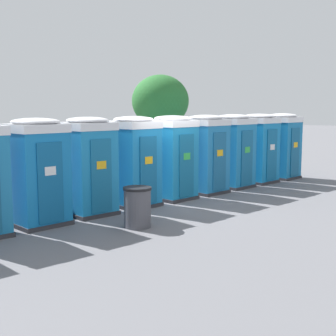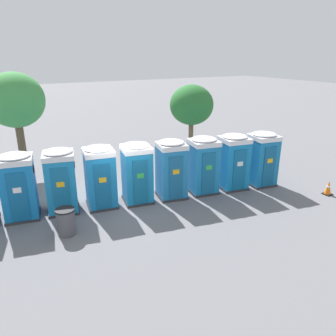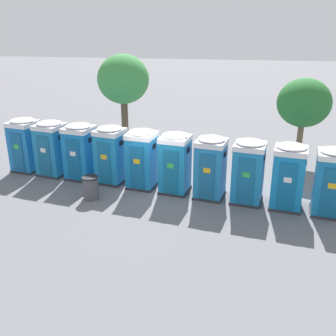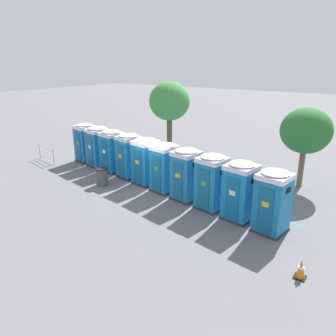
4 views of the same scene
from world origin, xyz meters
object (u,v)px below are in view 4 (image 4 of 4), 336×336
(portapotty_4, at_px, (145,161))
(traffic_cone, at_px, (301,269))
(portapotty_2, at_px, (112,151))
(portapotty_6, at_px, (186,174))
(portapotty_7, at_px, (212,182))
(street_tree_1, at_px, (170,102))
(portapotty_8, at_px, (240,191))
(trash_can, at_px, (102,177))
(portapotty_0, at_px, (86,142))
(portapotty_5, at_px, (164,167))
(street_tree_0, at_px, (306,131))
(portapotty_3, at_px, (129,155))
(portapotty_9, at_px, (272,201))
(portapotty_1, at_px, (98,146))
(event_barrier, at_px, (46,153))

(portapotty_4, height_order, traffic_cone, portapotty_4)
(portapotty_4, distance_m, traffic_cone, 9.91)
(portapotty_2, xyz_separation_m, portapotty_6, (5.90, -1.06, 0.00))
(portapotty_7, bearing_deg, street_tree_1, 136.49)
(portapotty_8, bearing_deg, trash_can, -176.06)
(portapotty_0, distance_m, portapotty_5, 7.49)
(portapotty_8, bearing_deg, street_tree_1, 140.98)
(street_tree_0, bearing_deg, portapotty_0, -165.65)
(portapotty_7, xyz_separation_m, street_tree_1, (-6.72, 6.38, 2.46))
(trash_can, xyz_separation_m, traffic_cone, (10.90, -2.16, -0.17))
(portapotty_3, height_order, traffic_cone, portapotty_3)
(portapotty_3, height_order, portapotty_9, same)
(portapotty_1, bearing_deg, event_barrier, -159.11)
(portapotty_8, distance_m, portapotty_9, 1.50)
(portapotty_3, xyz_separation_m, traffic_cone, (10.60, -4.03, -0.97))
(street_tree_1, distance_m, traffic_cone, 15.14)
(portapotty_0, relative_size, portapotty_2, 1.00)
(trash_can, bearing_deg, street_tree_0, 33.80)
(portapotty_7, height_order, street_tree_1, street_tree_1)
(portapotty_3, xyz_separation_m, event_barrier, (-6.51, -0.92, -0.72))
(street_tree_0, distance_m, street_tree_1, 9.46)
(portapotty_0, xyz_separation_m, portapotty_3, (4.44, -0.72, 0.00))
(portapotty_0, bearing_deg, trash_can, -32.08)
(traffic_cone, bearing_deg, portapotty_7, 147.93)
(portapotty_4, bearing_deg, portapotty_5, -10.81)
(portapotty_6, height_order, event_barrier, portapotty_6)
(portapotty_8, distance_m, traffic_cone, 4.31)
(portapotty_0, relative_size, street_tree_1, 0.50)
(portapotty_9, relative_size, traffic_cone, 3.97)
(portapotty_8, distance_m, street_tree_1, 10.83)
(portapotty_6, distance_m, portapotty_8, 3.00)
(portapotty_1, distance_m, portapotty_5, 5.99)
(portapotty_2, bearing_deg, event_barrier, -167.50)
(portapotty_0, height_order, portapotty_1, same)
(portapotty_2, height_order, event_barrier, portapotty_2)
(portapotty_7, bearing_deg, portapotty_3, 169.58)
(portapotty_5, height_order, street_tree_1, street_tree_1)
(portapotty_2, distance_m, portapotty_7, 7.49)
(portapotty_2, relative_size, portapotty_7, 1.00)
(portapotty_9, xyz_separation_m, street_tree_0, (-0.31, 5.69, 1.74))
(portapotty_3, xyz_separation_m, portapotty_6, (4.41, -0.87, -0.00))
(portapotty_4, bearing_deg, portapotty_7, -9.97)
(portapotty_0, xyz_separation_m, street_tree_1, (3.62, 4.57, 2.46))
(portapotty_5, height_order, portapotty_9, same)
(portapotty_6, height_order, portapotty_7, same)
(portapotty_3, relative_size, street_tree_1, 0.50)
(portapotty_8, height_order, street_tree_0, street_tree_0)
(portapotty_5, height_order, portapotty_8, same)
(street_tree_0, distance_m, trash_can, 10.93)
(portapotty_2, height_order, portapotty_5, same)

